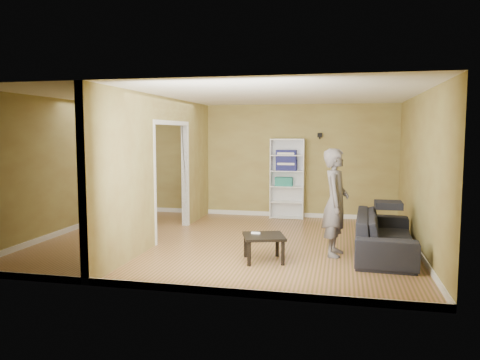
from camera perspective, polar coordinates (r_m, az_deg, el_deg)
name	(u,v)px	position (r m, az deg, el deg)	size (l,w,h in m)	color
room_shell	(227,170)	(8.31, -1.64, 1.27)	(6.50, 6.50, 6.50)	#A66B4F
partition	(163,169)	(8.68, -9.36, 1.38)	(0.22, 5.50, 2.60)	#A39A53
wall_speaker	(320,135)	(10.74, 9.70, 5.42)	(0.10, 0.10, 0.10)	black
sofa	(385,228)	(7.91, 17.25, -5.59)	(0.97, 2.27, 0.86)	#29292E
person	(336,193)	(7.55, 11.60, -1.58)	(0.57, 0.73, 2.00)	slate
bookshelf	(288,178)	(10.76, 5.82, 0.19)	(0.77, 0.34, 1.82)	white
paper_box_teal	(284,182)	(10.73, 5.37, -0.19)	(0.39, 0.25, 0.20)	#0D676E
paper_box_navy_b	(287,165)	(10.69, 5.70, 1.80)	(0.46, 0.30, 0.23)	navy
paper_box_navy_c	(286,155)	(10.68, 5.67, 3.02)	(0.45, 0.29, 0.23)	navy
coffee_table	(264,239)	(7.18, 2.92, -7.20)	(0.60, 0.60, 0.40)	black
game_controller	(256,233)	(7.26, 1.94, -6.46)	(0.14, 0.04, 0.03)	white
dining_table	(125,194)	(10.44, -13.80, -1.62)	(1.15, 0.77, 0.72)	tan
chair_left	(95,200)	(10.75, -17.28, -2.38)	(0.44, 0.44, 0.95)	tan
chair_near	(112,207)	(9.86, -15.34, -3.25)	(0.40, 0.40, 0.88)	tan
chair_far	(137,199)	(10.93, -12.45, -2.24)	(0.42, 0.42, 0.91)	tan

